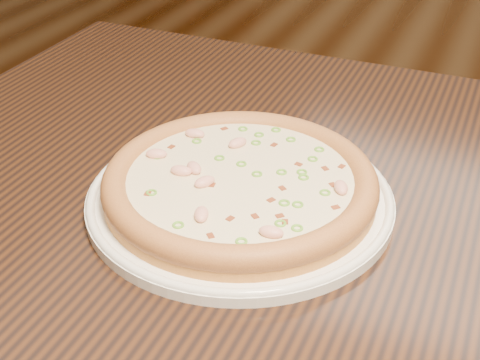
% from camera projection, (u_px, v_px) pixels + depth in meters
% --- Properties ---
extents(ground, '(9.00, 9.00, 0.00)m').
position_uv_depth(ground, '(301.00, 329.00, 1.61)').
color(ground, black).
extents(hero_table, '(1.20, 0.80, 0.75)m').
position_uv_depth(hero_table, '(350.00, 273.00, 0.79)').
color(hero_table, black).
rests_on(hero_table, ground).
extents(plate, '(0.33, 0.33, 0.02)m').
position_uv_depth(plate, '(240.00, 196.00, 0.73)').
color(plate, white).
rests_on(plate, hero_table).
extents(pizza, '(0.30, 0.30, 0.03)m').
position_uv_depth(pizza, '(240.00, 182.00, 0.72)').
color(pizza, gold).
rests_on(pizza, plate).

